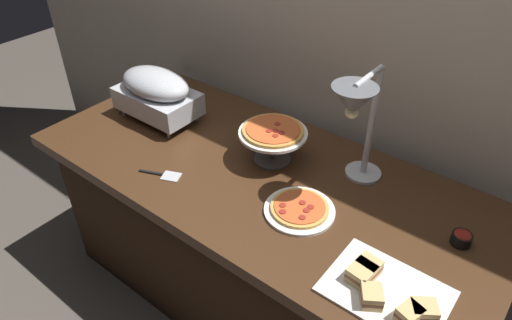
% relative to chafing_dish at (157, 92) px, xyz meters
% --- Properties ---
extents(ground_plane, '(8.00, 8.00, 0.00)m').
position_rel_chafing_dish_xyz_m(ground_plane, '(0.61, -0.04, -0.89)').
color(ground_plane, '#4C443D').
extents(back_wall, '(4.40, 0.04, 2.40)m').
position_rel_chafing_dish_xyz_m(back_wall, '(0.61, 0.46, 0.31)').
color(back_wall, '#B7A893').
rests_on(back_wall, ground_plane).
extents(buffet_table, '(1.90, 0.84, 0.76)m').
position_rel_chafing_dish_xyz_m(buffet_table, '(0.61, -0.04, -0.51)').
color(buffet_table, '#422816').
rests_on(buffet_table, ground_plane).
extents(chafing_dish, '(0.38, 0.23, 0.24)m').
position_rel_chafing_dish_xyz_m(chafing_dish, '(0.00, 0.00, 0.00)').
color(chafing_dish, '#B7BABF').
rests_on(chafing_dish, buffet_table).
extents(heat_lamp, '(0.15, 0.33, 0.46)m').
position_rel_chafing_dish_xyz_m(heat_lamp, '(0.94, 0.05, 0.22)').
color(heat_lamp, '#B7BABF').
rests_on(heat_lamp, buffet_table).
extents(pizza_plate_front, '(0.25, 0.25, 0.03)m').
position_rel_chafing_dish_xyz_m(pizza_plate_front, '(0.87, -0.13, -0.12)').
color(pizza_plate_front, white).
rests_on(pizza_plate_front, buffet_table).
extents(pizza_plate_center, '(0.27, 0.27, 0.15)m').
position_rel_chafing_dish_xyz_m(pizza_plate_center, '(0.60, 0.06, -0.02)').
color(pizza_plate_center, '#595B60').
rests_on(pizza_plate_center, buffet_table).
extents(sandwich_platter, '(0.35, 0.26, 0.06)m').
position_rel_chafing_dish_xyz_m(sandwich_platter, '(1.26, -0.28, -0.11)').
color(sandwich_platter, white).
rests_on(sandwich_platter, buffet_table).
extents(sauce_cup_near, '(0.07, 0.07, 0.04)m').
position_rel_chafing_dish_xyz_m(sauce_cup_near, '(1.37, 0.07, -0.11)').
color(sauce_cup_near, black).
rests_on(sauce_cup_near, buffet_table).
extents(serving_spatula, '(0.17, 0.10, 0.01)m').
position_rel_chafing_dish_xyz_m(serving_spatula, '(0.33, -0.29, -0.13)').
color(serving_spatula, '#B7BABF').
rests_on(serving_spatula, buffet_table).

